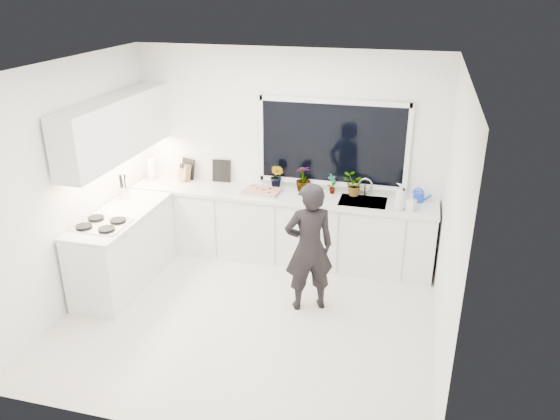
# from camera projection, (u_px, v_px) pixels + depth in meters

# --- Properties ---
(floor) EXTENTS (4.00, 3.50, 0.02)m
(floor) POSITION_uv_depth(u_px,v_px,m) (248.00, 317.00, 6.05)
(floor) COLOR beige
(floor) RESTS_ON ground
(wall_back) EXTENTS (4.00, 0.02, 2.70)m
(wall_back) POSITION_uv_depth(u_px,v_px,m) (287.00, 154.00, 7.08)
(wall_back) COLOR white
(wall_back) RESTS_ON ground
(wall_left) EXTENTS (0.02, 3.50, 2.70)m
(wall_left) POSITION_uv_depth(u_px,v_px,m) (70.00, 187.00, 5.98)
(wall_left) COLOR white
(wall_left) RESTS_ON ground
(wall_right) EXTENTS (0.02, 3.50, 2.70)m
(wall_right) POSITION_uv_depth(u_px,v_px,m) (451.00, 225.00, 5.05)
(wall_right) COLOR white
(wall_right) RESTS_ON ground
(ceiling) EXTENTS (4.00, 3.50, 0.02)m
(ceiling) POSITION_uv_depth(u_px,v_px,m) (241.00, 67.00, 4.98)
(ceiling) COLOR white
(ceiling) RESTS_ON wall_back
(window) EXTENTS (1.80, 0.02, 1.00)m
(window) POSITION_uv_depth(u_px,v_px,m) (332.00, 143.00, 6.83)
(window) COLOR black
(window) RESTS_ON wall_back
(base_cabinets_back) EXTENTS (3.92, 0.58, 0.88)m
(base_cabinets_back) POSITION_uv_depth(u_px,v_px,m) (281.00, 227.00, 7.16)
(base_cabinets_back) COLOR white
(base_cabinets_back) RESTS_ON floor
(base_cabinets_left) EXTENTS (0.58, 1.60, 0.88)m
(base_cabinets_left) POSITION_uv_depth(u_px,v_px,m) (124.00, 250.00, 6.57)
(base_cabinets_left) COLOR white
(base_cabinets_left) RESTS_ON floor
(countertop_back) EXTENTS (3.94, 0.62, 0.04)m
(countertop_back) POSITION_uv_depth(u_px,v_px,m) (280.00, 195.00, 6.97)
(countertop_back) COLOR silver
(countertop_back) RESTS_ON base_cabinets_back
(countertop_left) EXTENTS (0.62, 1.60, 0.04)m
(countertop_left) POSITION_uv_depth(u_px,v_px,m) (119.00, 215.00, 6.39)
(countertop_left) COLOR silver
(countertop_left) RESTS_ON base_cabinets_left
(upper_cabinets) EXTENTS (0.34, 2.10, 0.70)m
(upper_cabinets) POSITION_uv_depth(u_px,v_px,m) (116.00, 128.00, 6.36)
(upper_cabinets) COLOR white
(upper_cabinets) RESTS_ON wall_left
(sink) EXTENTS (0.58, 0.42, 0.14)m
(sink) POSITION_uv_depth(u_px,v_px,m) (363.00, 205.00, 6.75)
(sink) COLOR silver
(sink) RESTS_ON countertop_back
(faucet) EXTENTS (0.03, 0.03, 0.22)m
(faucet) POSITION_uv_depth(u_px,v_px,m) (365.00, 187.00, 6.87)
(faucet) COLOR silver
(faucet) RESTS_ON countertop_back
(stovetop) EXTENTS (0.56, 0.48, 0.03)m
(stovetop) POSITION_uv_depth(u_px,v_px,m) (101.00, 224.00, 6.07)
(stovetop) COLOR black
(stovetop) RESTS_ON countertop_left
(person) EXTENTS (0.65, 0.56, 1.50)m
(person) POSITION_uv_depth(u_px,v_px,m) (309.00, 248.00, 5.94)
(person) COLOR black
(person) RESTS_ON floor
(pizza_tray) EXTENTS (0.52, 0.40, 0.03)m
(pizza_tray) POSITION_uv_depth(u_px,v_px,m) (262.00, 191.00, 7.00)
(pizza_tray) COLOR #B1B1B5
(pizza_tray) RESTS_ON countertop_back
(pizza) EXTENTS (0.47, 0.36, 0.01)m
(pizza) POSITION_uv_depth(u_px,v_px,m) (262.00, 190.00, 6.99)
(pizza) COLOR red
(pizza) RESTS_ON pizza_tray
(watering_can) EXTENTS (0.18, 0.18, 0.13)m
(watering_can) POSITION_uv_depth(u_px,v_px,m) (418.00, 197.00, 6.70)
(watering_can) COLOR blue
(watering_can) RESTS_ON countertop_back
(paper_towel_roll) EXTENTS (0.13, 0.13, 0.26)m
(paper_towel_roll) POSITION_uv_depth(u_px,v_px,m) (151.00, 170.00, 7.44)
(paper_towel_roll) COLOR white
(paper_towel_roll) RESTS_ON countertop_back
(knife_block) EXTENTS (0.15, 0.14, 0.22)m
(knife_block) POSITION_uv_depth(u_px,v_px,m) (185.00, 173.00, 7.38)
(knife_block) COLOR #946445
(knife_block) RESTS_ON countertop_back
(utensil_crock) EXTENTS (0.13, 0.13, 0.16)m
(utensil_crock) POSITION_uv_depth(u_px,v_px,m) (124.00, 192.00, 6.79)
(utensil_crock) COLOR silver
(utensil_crock) RESTS_ON countertop_left
(picture_frame_large) EXTENTS (0.21, 0.10, 0.28)m
(picture_frame_large) POSITION_uv_depth(u_px,v_px,m) (188.00, 169.00, 7.45)
(picture_frame_large) COLOR black
(picture_frame_large) RESTS_ON countertop_back
(picture_frame_small) EXTENTS (0.25, 0.04, 0.30)m
(picture_frame_small) POSITION_uv_depth(u_px,v_px,m) (222.00, 171.00, 7.33)
(picture_frame_small) COLOR black
(picture_frame_small) RESTS_ON countertop_back
(herb_plants) EXTENTS (1.26, 0.28, 0.34)m
(herb_plants) POSITION_uv_depth(u_px,v_px,m) (319.00, 181.00, 6.95)
(herb_plants) COLOR #26662D
(herb_plants) RESTS_ON countertop_back
(soap_bottles) EXTENTS (0.29, 0.17, 0.32)m
(soap_bottles) POSITION_uv_depth(u_px,v_px,m) (403.00, 198.00, 6.43)
(soap_bottles) COLOR #D8BF66
(soap_bottles) RESTS_ON countertop_back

